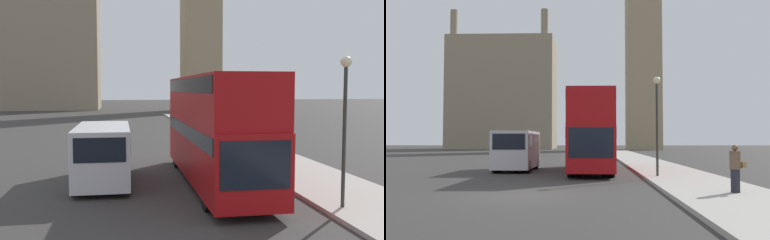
% 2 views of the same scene
% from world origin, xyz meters
% --- Properties ---
extents(ground_plane, '(300.00, 300.00, 0.00)m').
position_xyz_m(ground_plane, '(0.00, 0.00, 0.00)').
color(ground_plane, '#383533').
extents(sidewalk_strip, '(3.81, 120.00, 0.15)m').
position_xyz_m(sidewalk_strip, '(6.91, 0.00, 0.07)').
color(sidewalk_strip, '#ADA89E').
rests_on(sidewalk_strip, ground_plane).
extents(building_block_distant, '(23.19, 13.38, 30.18)m').
position_xyz_m(building_block_distant, '(-17.31, 81.64, 12.42)').
color(building_block_distant, gray).
rests_on(building_block_distant, ground_plane).
extents(red_double_decker_bus, '(2.48, 11.48, 4.54)m').
position_xyz_m(red_double_decker_bus, '(2.40, 11.38, 2.53)').
color(red_double_decker_bus, '#A80F11').
rests_on(red_double_decker_bus, ground_plane).
extents(white_van, '(2.22, 5.61, 2.47)m').
position_xyz_m(white_van, '(-2.24, 12.00, 1.32)').
color(white_van, silver).
rests_on(white_van, ground_plane).
extents(pedestrian, '(0.52, 0.36, 1.60)m').
position_xyz_m(pedestrian, '(7.26, -0.15, 0.95)').
color(pedestrian, '#23232D').
rests_on(pedestrian, sidewalk_strip).
extents(street_lamp, '(0.36, 0.36, 4.93)m').
position_xyz_m(street_lamp, '(5.69, 6.59, 3.46)').
color(street_lamp, '#2D332D').
rests_on(street_lamp, sidewalk_strip).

